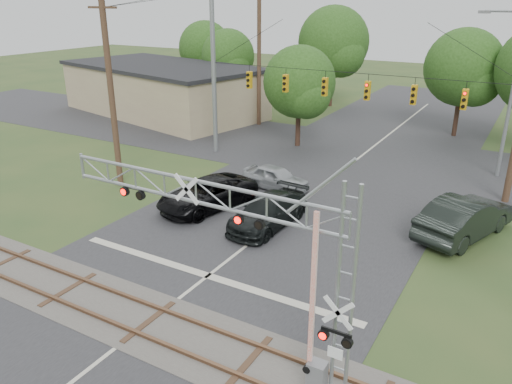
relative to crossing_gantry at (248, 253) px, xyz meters
The scene contains 14 objects.
ground 6.02m from the crossing_gantry, 158.56° to the right, with size 160.00×160.00×0.00m, color #2D4520.
road_main 10.16m from the crossing_gantry, 116.61° to the left, with size 14.00×90.00×0.02m, color #28282A.
road_cross 23.09m from the crossing_gantry, 100.61° to the left, with size 90.00×12.00×0.02m, color #28282A.
railroad_track 5.78m from the crossing_gantry, behind, with size 90.00×3.20×0.17m.
crossing_gantry is the anchor object (origin of this frame).
traffic_signal_span 18.72m from the crossing_gantry, 100.13° to the left, with size 19.34×0.36×11.50m.
pickup_black 13.06m from the crossing_gantry, 130.67° to the left, with size 2.58×5.60×1.56m, color black.
car_dark 10.71m from the crossing_gantry, 115.53° to the left, with size 2.08×5.12×1.49m, color black.
sedan_silver 15.60m from the crossing_gantry, 114.91° to the left, with size 1.62×4.03×1.37m, color #93979A.
suv_dark 13.70m from the crossing_gantry, 72.67° to the left, with size 2.02×5.80×1.91m, color black.
commercial_building 36.59m from the crossing_gantry, 133.65° to the left, with size 21.23×14.01×4.57m.
streetlight 23.13m from the crossing_gantry, 79.33° to the left, with size 2.63×0.27×9.86m.
utility_poles 20.76m from the crossing_gantry, 93.42° to the left, with size 25.38×30.42×14.19m.
treeline 31.65m from the crossing_gantry, 98.24° to the left, with size 54.67×29.14×9.75m.
Camera 1 is at (10.30, -8.51, 10.39)m, focal length 35.00 mm.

